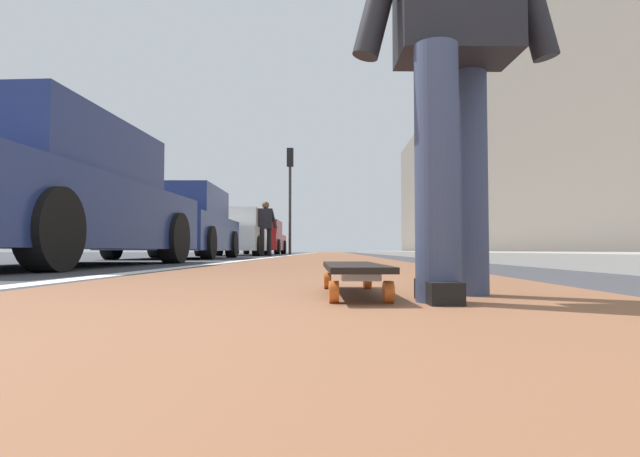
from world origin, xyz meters
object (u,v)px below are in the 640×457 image
Objects in this scene: skateboard at (353,270)px; parked_car_near at (43,197)px; parked_car_end at (261,238)px; parked_car_far at (236,234)px; pedestrian_distant at (266,225)px; skater_person at (454,26)px; traffic_light at (290,181)px; parked_car_mid at (178,225)px.

skateboard is 0.19× the size of parked_car_near.
parked_car_far is at bearing -179.22° from parked_car_end.
parked_car_far is 0.97× the size of parked_car_end.
pedestrian_distant is at bearing -124.49° from parked_car_far.
skateboard is 21.20m from parked_car_end.
skater_person is at bearing -166.59° from parked_car_far.
skater_person reaches higher than parked_car_end.
parked_car_near is at bearing 176.31° from traffic_light.
skater_person is 0.38× the size of parked_car_far.
pedestrian_distant is (10.58, -0.92, 0.24)m from parked_car_near.
skater_person is 21.40m from parked_car_end.
pedestrian_distant is (5.06, -1.17, 0.26)m from parked_car_mid.
skateboard is 0.19× the size of parked_car_end.
parked_car_mid is 12.12m from parked_car_end.
traffic_light is (20.71, 2.28, 2.25)m from skater_person.
pedestrian_distant reaches higher than parked_car_far.
skater_person reaches higher than skateboard.
parked_car_far reaches higher than skateboard.
parked_car_mid is at bearing 167.01° from pedestrian_distant.
parked_car_far is (14.60, 3.17, 0.60)m from skateboard.
parked_car_end is at bearing 0.68° from parked_car_near.
traffic_light is 2.77× the size of pedestrian_distant.
parked_car_mid is (5.51, 0.25, -0.01)m from parked_car_near.
parked_car_far is (14.75, 3.52, -0.24)m from skater_person.
parked_car_near is at bearing 44.46° from skater_person.
traffic_light is (17.26, -1.11, 2.47)m from parked_car_near.
parked_car_mid is 0.90× the size of traffic_light.
skateboard is at bearing -174.63° from traffic_light.
traffic_light reaches higher than skateboard.
parked_car_mid is (8.97, 3.64, -0.24)m from skater_person.
pedestrian_distant is (-6.68, 0.20, -2.23)m from traffic_light.
parked_car_near reaches higher than skateboard.
parked_car_far is at bearing -1.27° from parked_car_mid.
parked_car_end is 0.95× the size of traffic_light.
traffic_light reaches higher than skater_person.
parked_car_end is at bearing 9.07° from pedestrian_distant.
traffic_light reaches higher than parked_car_mid.
skater_person reaches higher than parked_car_near.
skater_person is at bearing -135.54° from parked_car_near.
parked_car_mid is 5.20m from pedestrian_distant.
parked_car_near is (3.31, 3.05, 0.62)m from skateboard.
parked_car_far is at bearing 0.62° from parked_car_near.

